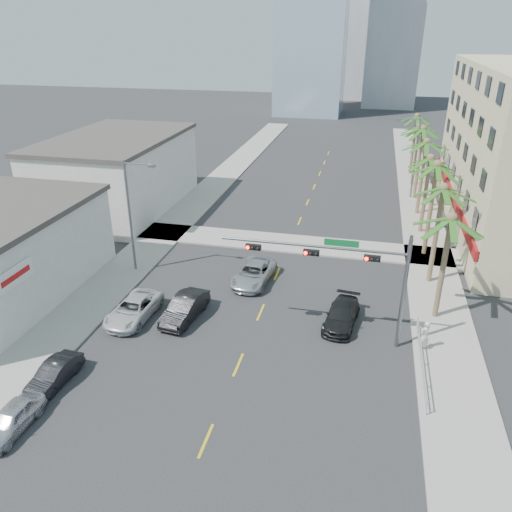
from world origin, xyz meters
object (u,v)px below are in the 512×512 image
Objects in this scene: car_lane_left at (185,308)px; car_lane_right at (342,315)px; car_parked_far at (134,309)px; car_parked_mid at (54,374)px; car_lane_center at (254,273)px; pedestrian at (425,335)px; traffic_signal_mast at (350,268)px; car_parked_near at (11,419)px.

car_lane_left is 1.00× the size of car_lane_right.
car_lane_left is at bearing 17.41° from car_parked_far.
car_parked_mid is 16.15m from car_lane_center.
pedestrian is at bearing 5.17° from car_parked_far.
traffic_signal_mast is 11.42m from car_lane_left.
car_lane_center is 1.13× the size of car_lane_right.
car_lane_center is (3.29, 6.10, -0.04)m from car_lane_left.
traffic_signal_mast is at bearing -35.02° from car_lane_center.
car_parked_mid is 0.74× the size of car_parked_far.
traffic_signal_mast reaches higher than car_lane_center.
car_lane_center reaches higher than car_lane_right.
car_lane_left is 0.89× the size of car_lane_center.
traffic_signal_mast reaches higher than car_parked_near.
car_lane_right is (10.29, 1.60, -0.09)m from car_lane_left.
pedestrian is (18.66, 0.56, 0.40)m from car_parked_far.
car_parked_far is 1.09× the size of car_lane_left.
car_parked_far is 13.83m from car_lane_right.
car_lane_right is 5.39m from pedestrian.
car_parked_far is at bearing -40.56° from pedestrian.
car_lane_center is 2.74× the size of pedestrian.
car_parked_far is 0.97× the size of car_lane_center.
pedestrian is (4.76, -0.09, -3.95)m from traffic_signal_mast.
car_parked_mid is at bearing -21.12° from pedestrian.
car_parked_near is at bearing -93.35° from car_parked_far.
car_lane_right is at bearing -62.60° from pedestrian.
traffic_signal_mast is 14.59m from car_parked_far.
traffic_signal_mast reaches higher than car_parked_mid.
traffic_signal_mast is 2.18× the size of car_parked_far.
traffic_signal_mast reaches higher than car_parked_far.
car_lane_left is 15.34m from pedestrian.
car_parked_far is at bearing -127.93° from car_lane_center.
car_parked_far is 3.43m from car_lane_left.
car_lane_right is at bearing 15.76° from car_lane_left.
traffic_signal_mast is 2.90× the size of car_parked_near.
traffic_signal_mast is at bearing 38.05° from car_parked_near.
car_parked_mid is 7.27m from car_parked_far.
car_lane_right reaches higher than car_parked_near.
traffic_signal_mast is at bearing 6.12° from car_parked_far.
car_lane_center is (7.90, 14.09, 0.11)m from car_parked_mid.
car_parked_near is at bearing -86.35° from car_parked_mid.
car_parked_mid is at bearing -113.53° from car_lane_center.
car_lane_left is 2.44× the size of pedestrian.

